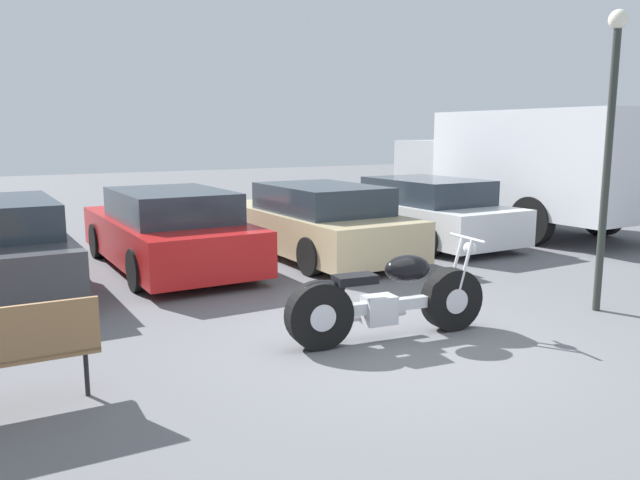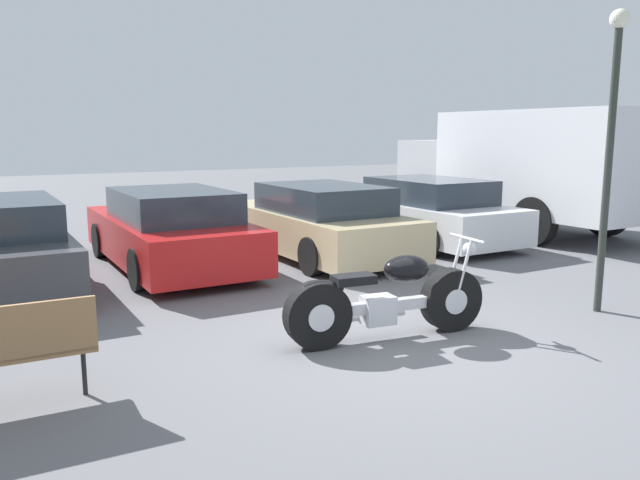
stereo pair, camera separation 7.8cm
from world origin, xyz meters
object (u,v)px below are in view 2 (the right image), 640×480
(parked_car_champagne, at_px, (317,222))
(parked_car_white, at_px, (422,212))
(parked_car_red, at_px, (170,230))
(delivery_truck, at_px, (527,165))
(motorcycle, at_px, (386,300))
(lamp_post, at_px, (611,130))

(parked_car_champagne, relative_size, parked_car_white, 1.00)
(parked_car_red, distance_m, delivery_truck, 7.89)
(delivery_truck, bearing_deg, motorcycle, -147.47)
(parked_car_red, distance_m, lamp_post, 6.60)
(motorcycle, distance_m, parked_car_white, 6.17)
(motorcycle, height_order, lamp_post, lamp_post)
(lamp_post, bearing_deg, parked_car_champagne, 105.03)
(parked_car_champagne, relative_size, delivery_truck, 0.74)
(parked_car_champagne, xyz_separation_m, lamp_post, (1.28, -4.76, 1.60))
(parked_car_red, xyz_separation_m, parked_car_white, (5.10, -0.13, 0.00))
(motorcycle, xyz_separation_m, parked_car_champagne, (1.61, 4.32, 0.18))
(delivery_truck, relative_size, lamp_post, 1.68)
(parked_car_red, bearing_deg, lamp_post, -53.27)
(parked_car_white, xyz_separation_m, delivery_truck, (2.74, -0.15, 0.86))
(delivery_truck, bearing_deg, parked_car_red, 177.93)
(parked_car_red, relative_size, lamp_post, 1.25)
(parked_car_white, bearing_deg, delivery_truck, -3.23)
(parked_car_champagne, bearing_deg, parked_car_white, 5.30)
(motorcycle, height_order, parked_car_champagne, parked_car_champagne)
(parked_car_white, distance_m, lamp_post, 5.40)
(parked_car_champagne, distance_m, lamp_post, 5.19)
(parked_car_red, bearing_deg, delivery_truck, -2.07)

